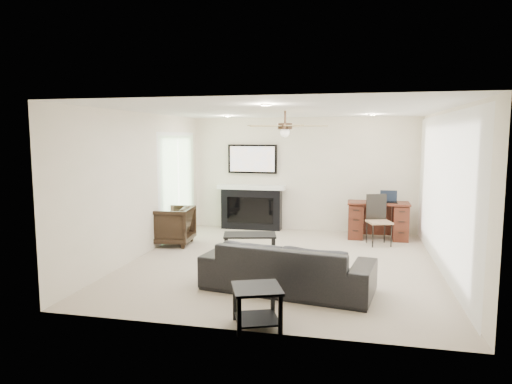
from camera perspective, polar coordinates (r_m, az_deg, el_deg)
room_shell at (r=7.47m, az=5.00°, el=3.85°), size 5.50×5.54×2.52m
sofa at (r=6.27m, az=3.94°, el=-9.28°), size 2.40×1.24×0.67m
armchair at (r=8.99m, az=-10.60°, el=-4.15°), size 0.89×0.87×0.74m
coffee_table at (r=7.99m, az=-0.78°, el=-6.69°), size 0.99×0.69×0.40m
end_table_near at (r=5.17m, az=0.10°, el=-14.16°), size 0.67×0.67×0.45m
end_table_left at (r=8.34m, az=-16.92°, el=-6.24°), size 0.53×0.53×0.45m
fireplace_unit at (r=10.22m, az=-0.59°, el=0.62°), size 1.52×0.34×1.91m
desk at (r=9.64m, az=14.98°, el=-3.46°), size 1.22×0.56×0.76m
desk_chair at (r=9.08m, az=15.15°, el=-3.43°), size 0.53×0.54×0.97m
laptop at (r=9.56m, az=16.28°, el=-0.59°), size 0.33×0.24×0.23m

